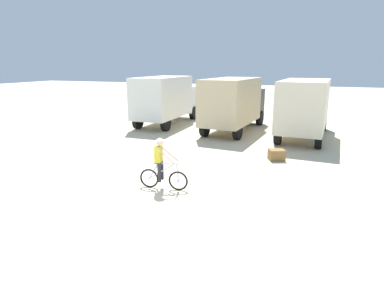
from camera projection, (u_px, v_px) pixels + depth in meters
ground_plane at (141, 215)px, 9.23m from camera, size 120.00×120.00×0.00m
box_truck_white_box at (166, 98)px, 22.81m from camera, size 2.44×6.77×3.35m
box_truck_tan_camper at (234, 102)px, 20.44m from camera, size 2.97×6.94×3.35m
box_truck_cream_rv at (305, 106)px, 18.53m from camera, size 2.81×6.89×3.35m
cyclist_orange_shirt at (162, 165)px, 11.00m from camera, size 1.73×0.52×1.82m
supply_crate at (277, 155)px, 14.49m from camera, size 0.83×0.76×0.49m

